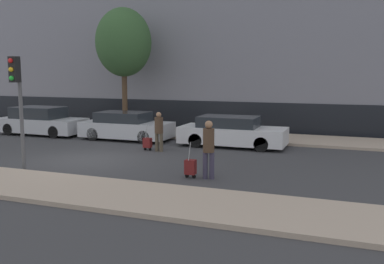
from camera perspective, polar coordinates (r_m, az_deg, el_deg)
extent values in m
plane|color=#38383A|center=(16.10, -13.66, -3.59)|extent=(80.00, 80.00, 0.00)
cube|color=tan|center=(13.25, -22.88, -6.23)|extent=(28.00, 2.50, 0.12)
cube|color=tan|center=(22.13, -3.42, -0.10)|extent=(28.00, 3.00, 0.12)
cube|color=slate|center=(25.54, -0.04, 15.44)|extent=(28.00, 2.97, 12.96)
cube|color=black|center=(24.04, -1.31, 2.33)|extent=(27.44, 0.06, 1.60)
cube|color=#B7BABF|center=(23.16, -19.37, 0.90)|extent=(4.51, 1.85, 0.70)
cube|color=#23282D|center=(23.22, -19.78, 2.47)|extent=(2.48, 1.63, 0.57)
cylinder|color=black|center=(21.67, -17.92, -0.01)|extent=(0.60, 0.18, 0.60)
cylinder|color=black|center=(22.98, -15.34, 0.53)|extent=(0.60, 0.18, 0.60)
cylinder|color=black|center=(23.50, -23.26, 0.33)|extent=(0.60, 0.18, 0.60)
cylinder|color=black|center=(24.72, -20.59, 0.81)|extent=(0.60, 0.18, 0.60)
cube|color=#B7BABF|center=(20.41, -8.70, 0.36)|extent=(4.28, 1.80, 0.70)
cube|color=#23282D|center=(20.42, -9.15, 2.00)|extent=(2.35, 1.58, 0.47)
cylinder|color=black|center=(19.10, -6.41, -0.70)|extent=(0.60, 0.18, 0.60)
cylinder|color=black|center=(20.54, -4.35, -0.06)|extent=(0.60, 0.18, 0.60)
cylinder|color=black|center=(20.44, -13.04, -0.29)|extent=(0.60, 0.18, 0.60)
cylinder|color=black|center=(21.79, -10.68, 0.28)|extent=(0.60, 0.18, 0.60)
cube|color=silver|center=(18.39, 5.44, -0.42)|extent=(4.52, 1.78, 0.70)
cube|color=#23282D|center=(18.37, 4.92, 1.39)|extent=(2.49, 1.57, 0.45)
cylinder|color=black|center=(17.33, 9.20, -1.64)|extent=(0.60, 0.18, 0.60)
cylinder|color=black|center=(18.89, 10.18, -0.88)|extent=(0.60, 0.18, 0.60)
cylinder|color=black|center=(18.09, 0.47, -1.14)|extent=(0.60, 0.18, 0.60)
cylinder|color=black|center=(19.59, 2.10, -0.44)|extent=(0.60, 0.18, 0.60)
cylinder|color=#4C4233|center=(17.28, -4.70, -1.36)|extent=(0.15, 0.15, 0.74)
cylinder|color=#4C4233|center=(17.17, -4.13, -1.41)|extent=(0.15, 0.15, 0.74)
cylinder|color=#473323|center=(17.13, -4.45, 0.89)|extent=(0.34, 0.34, 0.64)
sphere|color=#936B4C|center=(17.08, -4.46, 2.31)|extent=(0.21, 0.21, 0.21)
cube|color=maroon|center=(17.52, -5.96, -1.43)|extent=(0.32, 0.24, 0.39)
cylinder|color=black|center=(17.61, -6.28, -2.23)|extent=(0.12, 0.03, 0.12)
cylinder|color=black|center=(17.51, -5.62, -2.28)|extent=(0.12, 0.03, 0.12)
cylinder|color=gray|center=(17.39, -6.09, 0.07)|extent=(0.02, 0.19, 0.53)
cylinder|color=#383347|center=(12.81, 1.77, -4.47)|extent=(0.15, 0.15, 0.82)
cylinder|color=#383347|center=(12.78, 2.66, -4.50)|extent=(0.15, 0.15, 0.82)
cylinder|color=#473323|center=(12.65, 2.24, -1.11)|extent=(0.34, 0.34, 0.71)
sphere|color=#936B4C|center=(12.59, 2.25, 1.00)|extent=(0.23, 0.23, 0.23)
cube|color=maroon|center=(12.90, -0.21, -4.69)|extent=(0.32, 0.24, 0.44)
cylinder|color=black|center=(13.00, -0.67, -5.85)|extent=(0.12, 0.03, 0.12)
cylinder|color=black|center=(12.92, 0.26, -5.94)|extent=(0.12, 0.03, 0.12)
cylinder|color=gray|center=(12.73, -0.33, -2.58)|extent=(0.02, 0.19, 0.53)
cylinder|color=#515154|center=(14.66, -21.80, 2.16)|extent=(0.12, 0.12, 3.65)
cube|color=black|center=(14.46, -22.58, 7.71)|extent=(0.28, 0.24, 0.80)
sphere|color=red|center=(14.36, -23.05, 8.75)|extent=(0.15, 0.15, 0.15)
sphere|color=gold|center=(14.35, -22.99, 7.69)|extent=(0.15, 0.15, 0.15)
sphere|color=green|center=(14.35, -22.93, 6.63)|extent=(0.15, 0.15, 0.15)
torus|color=black|center=(23.14, -7.04, 1.26)|extent=(0.72, 0.06, 0.72)
torus|color=black|center=(23.65, -9.30, 1.36)|extent=(0.72, 0.06, 0.72)
cylinder|color=maroon|center=(23.37, -8.19, 1.79)|extent=(1.00, 0.05, 0.05)
cylinder|color=maroon|center=(23.44, -8.61, 2.29)|extent=(0.04, 0.04, 0.40)
cylinder|color=#4C3826|center=(23.17, -8.95, 4.38)|extent=(0.28, 0.28, 3.26)
ellipsoid|color=#33562D|center=(23.18, -9.11, 11.73)|extent=(2.93, 2.93, 3.58)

